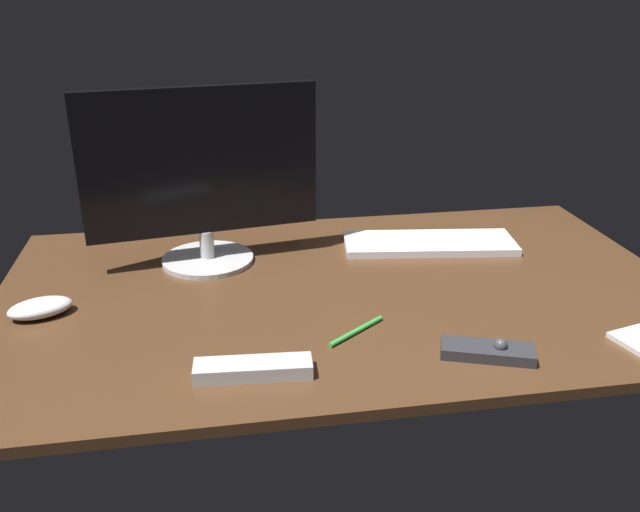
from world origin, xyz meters
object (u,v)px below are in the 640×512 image
(monitor, at_px, (202,174))
(keyboard, at_px, (429,243))
(media_remote, at_px, (488,351))
(pen, at_px, (356,331))
(computer_mouse, at_px, (40,308))
(tv_remote, at_px, (253,369))

(monitor, xyz_separation_m, keyboard, (0.52, 0.00, -0.19))
(keyboard, distance_m, media_remote, 0.49)
(keyboard, relative_size, media_remote, 2.42)
(monitor, xyz_separation_m, pen, (0.26, -0.37, -0.20))
(pen, bearing_deg, computer_mouse, 127.23)
(computer_mouse, distance_m, media_remote, 0.83)
(keyboard, height_order, tv_remote, tv_remote)
(computer_mouse, height_order, pen, computer_mouse)
(computer_mouse, xyz_separation_m, pen, (0.57, -0.17, -0.01))
(keyboard, height_order, pen, keyboard)
(pen, bearing_deg, media_remote, -65.96)
(keyboard, distance_m, tv_remote, 0.66)
(computer_mouse, height_order, tv_remote, computer_mouse)
(monitor, relative_size, computer_mouse, 4.29)
(media_remote, height_order, tv_remote, media_remote)
(monitor, relative_size, pen, 3.60)
(monitor, xyz_separation_m, media_remote, (0.46, -0.49, -0.19))
(monitor, bearing_deg, keyboard, -8.12)
(tv_remote, bearing_deg, keyboard, 50.81)
(computer_mouse, relative_size, pen, 0.84)
(monitor, distance_m, pen, 0.50)
(keyboard, relative_size, pen, 2.88)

